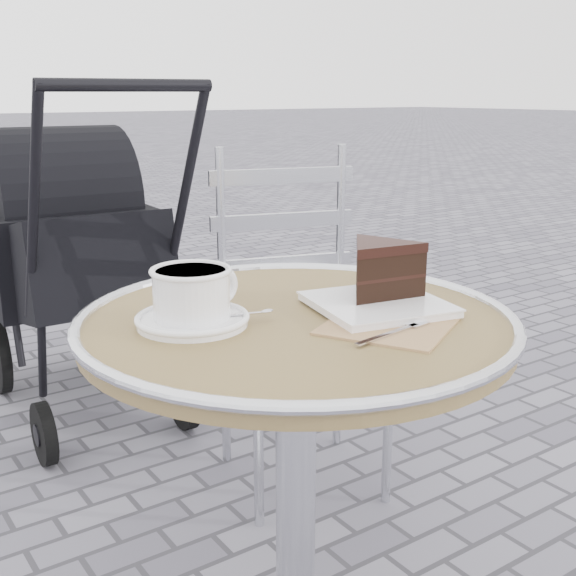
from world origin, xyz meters
TOP-DOWN VIEW (x-y plane):
  - cafe_table at (0.00, 0.00)m, footprint 0.72×0.72m
  - cappuccino_set at (-0.16, 0.06)m, footprint 0.20×0.17m
  - cake_plate_set at (0.15, -0.03)m, footprint 0.31×0.34m
  - bistro_chair at (0.48, 0.70)m, footprint 0.53×0.53m
  - baby_stroller at (0.11, 1.50)m, footprint 0.55×1.10m

SIDE VIEW (x-z plane):
  - baby_stroller at x=0.11m, z-range -0.06..1.06m
  - cafe_table at x=0.00m, z-range 0.20..0.94m
  - bistro_chair at x=0.48m, z-range 0.11..1.05m
  - cappuccino_set at x=-0.16m, z-range 0.73..0.82m
  - cake_plate_set at x=0.15m, z-range 0.73..0.84m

